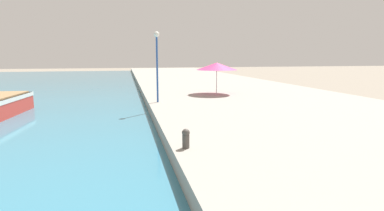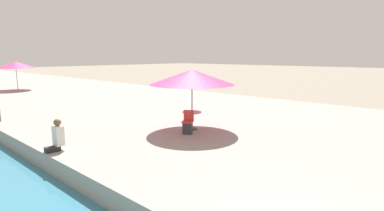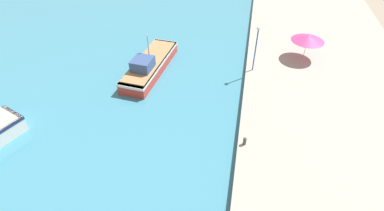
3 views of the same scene
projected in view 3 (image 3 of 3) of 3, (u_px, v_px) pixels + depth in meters
name	position (u px, v px, depth m)	size (l,w,h in m)	color
water_basin	(55.00, 9.00, 43.08)	(56.00, 90.00, 0.04)	teal
quay_promenade	(315.00, 28.00, 37.47)	(16.00, 90.00, 0.63)	gray
fishing_boat_mid	(150.00, 65.00, 29.88)	(3.51, 9.37, 3.99)	red
cafe_umbrella_white	(308.00, 38.00, 30.00)	(3.28, 3.28, 2.49)	#B7B7B7
mooring_bollard	(245.00, 141.00, 21.66)	(0.26, 0.26, 0.65)	#4C4742
lamppost	(257.00, 41.00, 27.59)	(0.36, 0.36, 4.56)	#28519E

